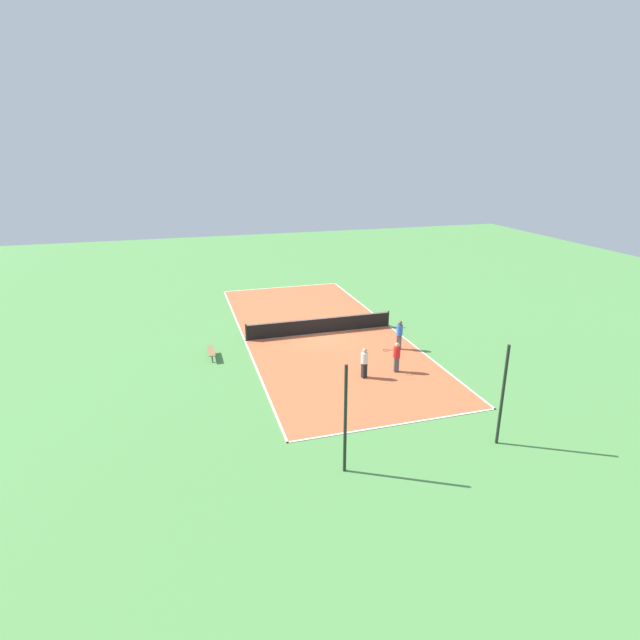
% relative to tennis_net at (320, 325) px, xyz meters
% --- Properties ---
extents(ground_plane, '(80.00, 80.00, 0.00)m').
position_rel_tennis_net_xyz_m(ground_plane, '(0.00, 0.00, -0.56)').
color(ground_plane, '#518E47').
extents(court_surface, '(9.65, 23.29, 0.02)m').
position_rel_tennis_net_xyz_m(court_surface, '(0.00, 0.00, -0.55)').
color(court_surface, '#C66038').
rests_on(court_surface, ground_plane).
extents(tennis_net, '(9.45, 0.10, 1.06)m').
position_rel_tennis_net_xyz_m(tennis_net, '(0.00, 0.00, 0.00)').
color(tennis_net, black).
rests_on(tennis_net, court_surface).
extents(bench, '(0.36, 1.63, 0.45)m').
position_rel_tennis_net_xyz_m(bench, '(6.94, 2.03, -0.17)').
color(bench, olive).
rests_on(bench, ground_plane).
extents(player_far_white, '(0.45, 0.45, 1.60)m').
position_rel_tennis_net_xyz_m(player_far_white, '(-0.32, 6.87, 0.37)').
color(player_far_white, black).
rests_on(player_far_white, court_surface).
extents(player_near_blue, '(0.94, 0.83, 1.74)m').
position_rel_tennis_net_xyz_m(player_near_blue, '(-3.65, 3.85, 0.47)').
color(player_near_blue, '#4C4C51').
rests_on(player_near_blue, court_surface).
extents(player_coach_red, '(0.97, 0.47, 1.62)m').
position_rel_tennis_net_xyz_m(player_coach_red, '(-2.18, 6.67, 0.39)').
color(player_coach_red, '#4C4C51').
rests_on(player_coach_red, court_surface).
extents(tennis_ball_far_baseline, '(0.07, 0.07, 0.07)m').
position_rel_tennis_net_xyz_m(tennis_ball_far_baseline, '(2.21, -0.59, -0.50)').
color(tennis_ball_far_baseline, '#CCE033').
rests_on(tennis_ball_far_baseline, court_surface).
extents(tennis_ball_left_sideline, '(0.07, 0.07, 0.07)m').
position_rel_tennis_net_xyz_m(tennis_ball_left_sideline, '(3.72, -1.62, -0.50)').
color(tennis_ball_left_sideline, '#CCE033').
rests_on(tennis_ball_left_sideline, court_surface).
extents(fence_post_back_left, '(0.12, 0.12, 4.19)m').
position_rel_tennis_net_xyz_m(fence_post_back_left, '(-3.20, 13.96, 1.54)').
color(fence_post_back_left, black).
rests_on(fence_post_back_left, ground_plane).
extents(fence_post_back_right, '(0.12, 0.12, 4.19)m').
position_rel_tennis_net_xyz_m(fence_post_back_right, '(3.20, 13.96, 1.54)').
color(fence_post_back_right, black).
rests_on(fence_post_back_right, ground_plane).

